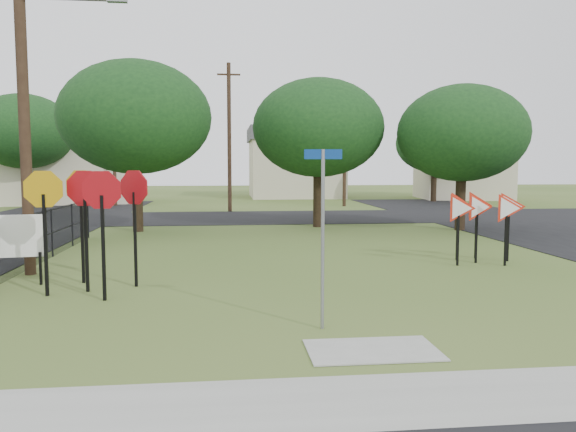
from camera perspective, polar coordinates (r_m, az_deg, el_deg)
The scene contains 21 objects.
ground at distance 11.16m, azimuth 5.38°, elevation -9.56°, with size 140.00×140.00×0.00m, color #415B22.
sidewalk at distance 7.30m, azimuth 12.37°, elevation -17.68°, with size 30.00×1.60×0.02m, color gray.
street_far at distance 30.78m, azimuth -2.14°, elevation -0.12°, with size 60.00×8.00×0.02m, color black.
curb_pad at distance 8.91m, azimuth 8.58°, elevation -13.34°, with size 2.00×1.20×0.02m, color gray.
street_name_sign at distance 9.62m, azimuth 3.55°, elevation -1.16°, with size 0.64×0.11×3.10m.
stop_sign_cluster at distance 13.26m, azimuth -19.50°, elevation 1.33°, with size 2.55×2.09×2.75m.
yield_sign_cluster at distance 17.27m, azimuth 19.02°, elevation 0.62°, with size 2.64×1.73×2.09m.
info_board at distance 14.69m, azimuth -26.02°, elevation -2.10°, with size 1.33×0.23×1.68m.
utility_pole_main at distance 16.06m, azimuth -25.17°, elevation 13.20°, with size 3.55×0.33×10.00m.
far_pole_a at distance 34.61m, azimuth -5.99°, elevation 8.04°, with size 1.40×0.24×9.00m.
far_pole_b at distance 39.46m, azimuth 5.78°, elevation 7.32°, with size 1.40×0.24×8.50m.
far_pole_c at distance 41.35m, azimuth -17.28°, elevation 7.36°, with size 1.40×0.24×9.00m.
fence_run at distance 17.78m, azimuth -23.92°, elevation -1.90°, with size 0.05×11.55×1.50m.
house_left at distance 46.11m, azimuth -21.21°, elevation 5.81°, with size 10.58×8.88×7.20m.
house_mid at distance 50.95m, azimuth 0.73°, elevation 5.50°, with size 8.40×8.40×6.20m.
house_right at distance 50.77m, azimuth 17.27°, elevation 5.83°, with size 8.30×8.30×7.20m.
tree_near_left at distance 24.94m, azimuth -15.23°, elevation 9.62°, with size 6.40×6.40×7.27m.
tree_near_mid at distance 25.97m, azimuth 3.09°, elevation 8.91°, with size 6.00×6.00×6.80m.
tree_near_right at distance 25.72m, azimuth 17.28°, elevation 8.02°, with size 5.60×5.60×6.33m.
tree_far_left at distance 42.91m, azimuth -25.26°, elevation 7.78°, with size 6.80×6.80×7.73m.
tree_far_right at distance 45.58m, azimuth 14.67°, elevation 7.12°, with size 6.00×6.00×6.80m.
Camera 1 is at (-2.20, -10.57, 2.83)m, focal length 35.00 mm.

